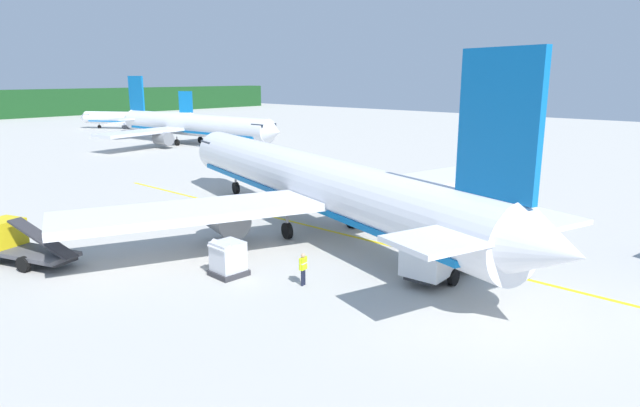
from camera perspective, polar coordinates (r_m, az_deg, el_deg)
ground at (r=57.99m, az=-18.38°, el=1.75°), size 240.00×320.00×0.20m
airliner_foreground at (r=38.24m, az=-0.69°, el=2.13°), size 34.11×40.81×11.90m
airliner_mid_apron at (r=89.68m, az=-13.23°, el=7.92°), size 31.00×37.40×10.66m
airliner_far_taxiway at (r=119.06m, az=-18.28°, el=8.41°), size 20.55×24.20×7.70m
service_truck_fuel at (r=36.84m, az=-29.17°, el=-3.55°), size 3.99×6.72×2.64m
service_truck_catering at (r=30.50m, az=12.67°, el=-4.72°), size 5.78×2.64×2.68m
cargo_container_near at (r=30.47m, az=-9.57°, el=-5.68°), size 1.78×1.78×2.04m
crew_marshaller at (r=28.66m, az=-1.77°, el=-6.56°), size 0.62×0.30×1.75m
crew_loader_left at (r=36.94m, az=10.06°, el=-2.37°), size 0.38×0.59×1.61m
apron_guide_line at (r=36.72m, az=5.06°, el=-3.84°), size 0.30×60.00×0.01m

